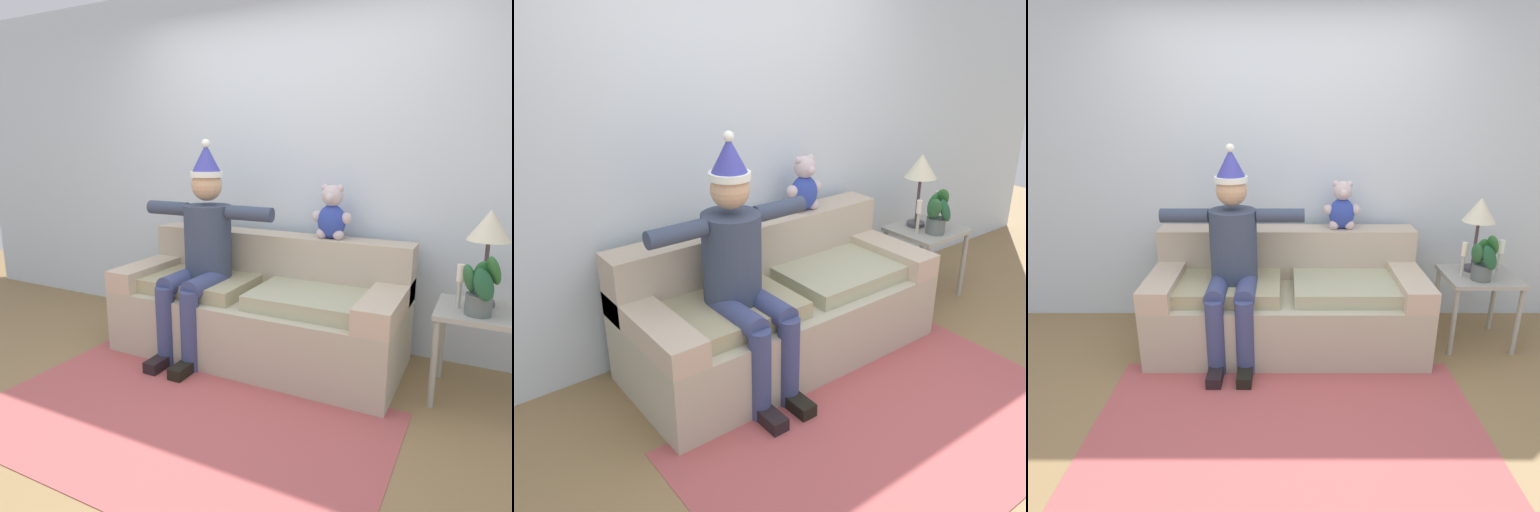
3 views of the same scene
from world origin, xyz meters
The scene contains 11 objects.
ground_plane centered at (0.00, 0.00, 0.00)m, with size 10.00×10.00×0.00m, color olive.
back_wall centered at (0.00, 1.55, 1.35)m, with size 7.00×0.10×2.70m, color silver.
couch centered at (0.00, 1.04, 0.34)m, with size 2.02×0.86×0.85m.
person_seated centered at (-0.39, 0.87, 0.78)m, with size 1.02×0.77×1.53m.
teddy_bear centered at (0.43, 1.30, 1.02)m, with size 0.29×0.17×0.38m.
side_table centered at (1.45, 1.02, 0.47)m, with size 0.53×0.47×0.56m.
table_lamp centered at (1.43, 1.11, 1.01)m, with size 0.24×0.24×0.57m.
potted_plant centered at (1.42, 0.91, 0.72)m, with size 0.24×0.22×0.36m.
candle_tall centered at (1.31, 1.00, 0.73)m, with size 0.04×0.04×0.26m.
candle_short centered at (1.60, 1.06, 0.73)m, with size 0.04×0.04×0.26m.
area_rug centered at (0.00, 0.01, 0.00)m, with size 2.28×1.34×0.01m, color #B25251.
Camera 2 is at (-2.02, -1.53, 2.08)m, focal length 39.91 mm.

